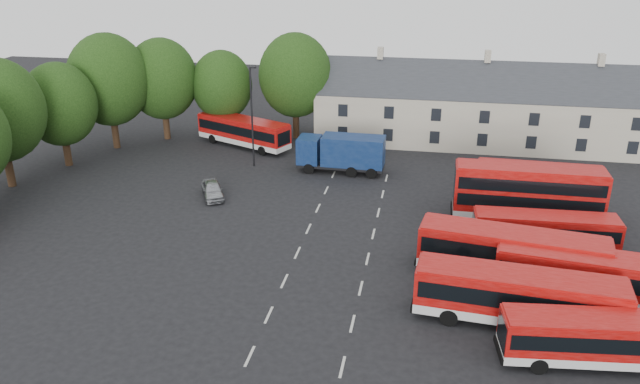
{
  "coord_description": "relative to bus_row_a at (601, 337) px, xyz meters",
  "views": [
    {
      "loc": [
        8.62,
        -36.34,
        20.68
      ],
      "look_at": [
        0.5,
        8.21,
        2.2
      ],
      "focal_mm": 35.0,
      "sensor_mm": 36.0,
      "label": 1
    }
  ],
  "objects": [
    {
      "name": "treeline",
      "position": [
        -38.77,
        26.72,
        4.98
      ],
      "size": [
        29.92,
        32.59,
        12.01
      ],
      "color": "black",
      "rests_on": "ground"
    },
    {
      "name": "bus_row_b",
      "position": [
        -3.78,
        3.05,
        0.26
      ],
      "size": [
        11.77,
        3.69,
        3.27
      ],
      "rotation": [
        0.0,
        0.0,
        -0.09
      ],
      "color": "silver",
      "rests_on": "ground"
    },
    {
      "name": "lamppost",
      "position": [
        -26.04,
        26.34,
        3.5
      ],
      "size": [
        0.68,
        0.3,
        9.75
      ],
      "rotation": [
        0.0,
        0.0,
        -0.1
      ],
      "color": "black",
      "rests_on": "ground"
    },
    {
      "name": "lane_markings",
      "position": [
        -15.53,
        9.35,
        -1.7
      ],
      "size": [
        5.15,
        33.8,
        0.01
      ],
      "color": "beige",
      "rests_on": "ground"
    },
    {
      "name": "bus_row_a",
      "position": [
        0.0,
        0.0,
        0.0
      ],
      "size": [
        10.2,
        3.31,
        2.83
      ],
      "rotation": [
        0.0,
        0.0,
        0.1
      ],
      "color": "silver",
      "rests_on": "ground"
    },
    {
      "name": "bus_dd_south",
      "position": [
        -1.59,
        17.62,
        0.91
      ],
      "size": [
        11.18,
        2.62,
        4.58
      ],
      "rotation": [
        0.0,
        0.0,
        -0.0
      ],
      "color": "silver",
      "rests_on": "ground"
    },
    {
      "name": "bus_row_e",
      "position": [
        -0.91,
        12.79,
        -0.02
      ],
      "size": [
        9.96,
        2.65,
        2.8
      ],
      "rotation": [
        0.0,
        0.0,
        0.04
      ],
      "color": "silver",
      "rests_on": "ground"
    },
    {
      "name": "bus_row_c",
      "position": [
        0.85,
        6.31,
        0.21
      ],
      "size": [
        11.51,
        4.13,
        3.18
      ],
      "rotation": [
        0.0,
        0.0,
        -0.14
      ],
      "color": "silver",
      "rests_on": "ground"
    },
    {
      "name": "box_truck",
      "position": [
        -17.34,
        26.24,
        0.3
      ],
      "size": [
        8.22,
        2.77,
        3.56
      ],
      "rotation": [
        0.0,
        0.0,
        -0.03
      ],
      "color": "black",
      "rests_on": "ground"
    },
    {
      "name": "ground",
      "position": [
        -18.03,
        7.35,
        -1.7
      ],
      "size": [
        140.0,
        140.0,
        0.0
      ],
      "primitive_type": "plane",
      "color": "black",
      "rests_on": "ground"
    },
    {
      "name": "silver_car",
      "position": [
        -27.36,
        18.04,
        -1.01
      ],
      "size": [
        3.27,
        4.36,
        1.38
      ],
      "primitive_type": "imported",
      "rotation": [
        0.0,
        0.0,
        0.46
      ],
      "color": "#9EA0A5",
      "rests_on": "ground"
    },
    {
      "name": "bus_row_d",
      "position": [
        -3.62,
        8.4,
        0.31
      ],
      "size": [
        12.1,
        4.43,
        3.34
      ],
      "rotation": [
        0.0,
        0.0,
        -0.15
      ],
      "color": "silver",
      "rests_on": "ground"
    },
    {
      "name": "bus_north",
      "position": [
        -28.81,
        32.13,
        0.15
      ],
      "size": [
        10.97,
        6.85,
        3.09
      ],
      "rotation": [
        0.0,
        0.0,
        -0.43
      ],
      "color": "silver",
      "rests_on": "ground"
    },
    {
      "name": "bus_dd_north",
      "position": [
        -0.46,
        19.92,
        0.57
      ],
      "size": [
        9.78,
        2.55,
        3.98
      ],
      "rotation": [
        0.0,
        0.0,
        -0.03
      ],
      "color": "silver",
      "rests_on": "ground"
    },
    {
      "name": "terrace_houses",
      "position": [
        -4.03,
        37.35,
        2.16
      ],
      "size": [
        35.7,
        7.13,
        10.06
      ],
      "color": "beige",
      "rests_on": "ground"
    }
  ]
}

